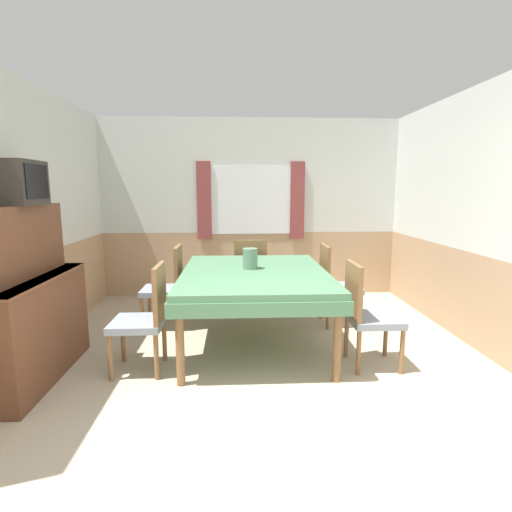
{
  "coord_description": "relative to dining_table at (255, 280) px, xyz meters",
  "views": [
    {
      "loc": [
        -0.21,
        -1.96,
        1.58
      ],
      "look_at": [
        -0.01,
        1.98,
        0.92
      ],
      "focal_mm": 28.0,
      "sensor_mm": 36.0,
      "label": 1
    }
  ],
  "objects": [
    {
      "name": "chair_head_window",
      "position": [
        0.0,
        1.2,
        -0.17
      ],
      "size": [
        0.44,
        0.44,
        0.95
      ],
      "color": "brown",
      "rests_on": "ground_plane"
    },
    {
      "name": "wall_left",
      "position": [
        -2.16,
        -0.0,
        0.63
      ],
      "size": [
        0.05,
        4.36,
        2.6
      ],
      "color": "silver",
      "rests_on": "ground_plane"
    },
    {
      "name": "chair_right_far",
      "position": [
        0.97,
        0.57,
        -0.17
      ],
      "size": [
        0.44,
        0.44,
        0.95
      ],
      "rotation": [
        0.0,
        0.0,
        4.71
      ],
      "color": "brown",
      "rests_on": "ground_plane"
    },
    {
      "name": "ground_plane",
      "position": [
        0.03,
        -1.98,
        -0.67
      ],
      "size": [
        16.0,
        16.0,
        0.0
      ],
      "primitive_type": "plane",
      "color": "tan"
    },
    {
      "name": "tv",
      "position": [
        -1.91,
        -0.62,
        0.96
      ],
      "size": [
        0.29,
        0.44,
        0.36
      ],
      "color": "#2D2823",
      "rests_on": "sideboard"
    },
    {
      "name": "chair_right_near",
      "position": [
        0.97,
        -0.57,
        -0.17
      ],
      "size": [
        0.44,
        0.44,
        0.95
      ],
      "rotation": [
        0.0,
        0.0,
        4.71
      ],
      "color": "brown",
      "rests_on": "ground_plane"
    },
    {
      "name": "dining_table",
      "position": [
        0.0,
        0.0,
        0.0
      ],
      "size": [
        1.48,
        1.93,
        0.77
      ],
      "color": "#4C7A56",
      "rests_on": "ground_plane"
    },
    {
      "name": "vase",
      "position": [
        -0.04,
        0.1,
        0.21
      ],
      "size": [
        0.15,
        0.15,
        0.21
      ],
      "color": "slate",
      "rests_on": "dining_table"
    },
    {
      "name": "wall_back",
      "position": [
        0.03,
        2.0,
        0.63
      ],
      "size": [
        4.74,
        0.1,
        2.6
      ],
      "color": "silver",
      "rests_on": "ground_plane"
    },
    {
      "name": "wall_right",
      "position": [
        2.22,
        -0.0,
        0.63
      ],
      "size": [
        0.05,
        4.36,
        2.6
      ],
      "color": "silver",
      "rests_on": "ground_plane"
    },
    {
      "name": "chair_left_far",
      "position": [
        -0.97,
        0.57,
        -0.17
      ],
      "size": [
        0.44,
        0.44,
        0.95
      ],
      "rotation": [
        0.0,
        0.0,
        1.57
      ],
      "color": "brown",
      "rests_on": "ground_plane"
    },
    {
      "name": "chair_left_near",
      "position": [
        -0.97,
        -0.57,
        -0.17
      ],
      "size": [
        0.44,
        0.44,
        0.95
      ],
      "rotation": [
        0.0,
        0.0,
        1.57
      ],
      "color": "brown",
      "rests_on": "ground_plane"
    },
    {
      "name": "sideboard",
      "position": [
        -1.91,
        -0.68,
        -0.05
      ],
      "size": [
        0.46,
        1.34,
        1.46
      ],
      "color": "brown",
      "rests_on": "ground_plane"
    }
  ]
}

